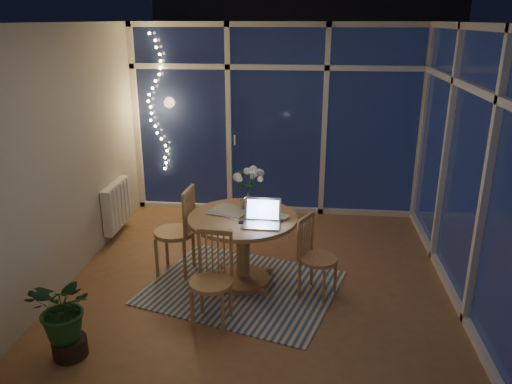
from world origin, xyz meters
TOP-DOWN VIEW (x-y plane):
  - floor at (0.00, 0.00)m, footprint 4.00×4.00m
  - ceiling at (0.00, 0.00)m, footprint 4.00×4.00m
  - wall_back at (0.00, 2.00)m, footprint 4.00×0.04m
  - wall_front at (0.00, -2.00)m, footprint 4.00×0.04m
  - wall_left at (-2.00, 0.00)m, footprint 0.04×4.00m
  - wall_right at (2.00, 0.00)m, footprint 0.04×4.00m
  - window_wall_back at (0.00, 1.96)m, footprint 4.00×0.10m
  - window_wall_right at (1.96, 0.00)m, footprint 0.10×4.00m
  - radiator at (-1.94, 0.90)m, footprint 0.10×0.70m
  - fairy_lights at (-1.65, 1.88)m, footprint 0.24×0.10m
  - garden_patio at (0.50, 5.00)m, footprint 12.00×6.00m
  - garden_fence at (0.00, 5.50)m, footprint 11.00×0.08m
  - neighbour_roof at (0.30, 8.50)m, footprint 7.00×3.00m
  - garden_shrubs at (-0.80, 3.40)m, footprint 0.90×0.90m
  - rug at (-0.18, -0.27)m, footprint 2.19×1.95m
  - dining_table at (-0.18, -0.17)m, footprint 1.37×1.37m
  - chair_left at (-0.95, -0.00)m, footprint 0.49×0.49m
  - chair_right at (0.59, -0.33)m, footprint 0.52×0.52m
  - chair_front at (-0.37, -0.93)m, footprint 0.44×0.44m
  - laptop at (0.03, -0.38)m, footprint 0.36×0.30m
  - flower_vase at (-0.15, 0.04)m, footprint 0.25×0.25m
  - bowl at (0.21, -0.19)m, footprint 0.19×0.19m
  - newspapers at (-0.35, -0.06)m, footprint 0.47×0.42m
  - phone at (-0.14, -0.33)m, footprint 0.12×0.07m
  - potted_plant at (-1.44, -1.51)m, footprint 0.66×0.61m

SIDE VIEW (x-z plane):
  - garden_patio at x=0.50m, z-range -0.11..-0.01m
  - floor at x=0.00m, z-range 0.00..0.00m
  - rug at x=-0.18m, z-range 0.00..0.01m
  - dining_table at x=-0.18m, z-range 0.00..0.75m
  - potted_plant at x=-1.44m, z-range 0.00..0.76m
  - radiator at x=-1.94m, z-range 0.11..0.69m
  - chair_right at x=0.59m, z-range 0.00..0.84m
  - chair_front at x=-0.37m, z-range 0.00..0.88m
  - garden_shrubs at x=-0.80m, z-range 0.00..0.90m
  - chair_left at x=-0.95m, z-range 0.00..0.99m
  - phone at x=-0.14m, z-range 0.75..0.76m
  - newspapers at x=-0.35m, z-range 0.75..0.77m
  - bowl at x=0.21m, z-range 0.75..0.79m
  - flower_vase at x=-0.15m, z-range 0.75..0.96m
  - laptop at x=0.03m, z-range 0.75..1.01m
  - garden_fence at x=0.00m, z-range 0.00..1.80m
  - wall_back at x=0.00m, z-range 0.00..2.60m
  - wall_front at x=0.00m, z-range 0.00..2.60m
  - wall_left at x=-2.00m, z-range 0.00..2.60m
  - wall_right at x=2.00m, z-range 0.00..2.60m
  - window_wall_back at x=0.00m, z-range 0.00..2.60m
  - window_wall_right at x=1.96m, z-range 0.00..2.60m
  - fairy_lights at x=-1.65m, z-range 0.60..2.45m
  - neighbour_roof at x=0.30m, z-range 1.10..3.30m
  - ceiling at x=0.00m, z-range 2.60..2.60m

